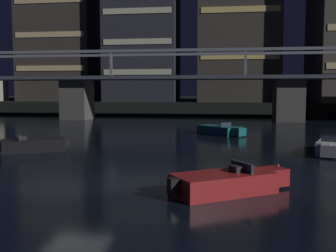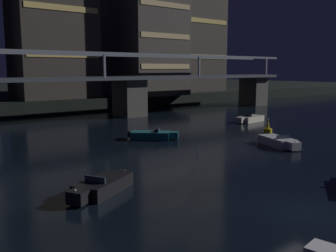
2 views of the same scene
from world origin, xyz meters
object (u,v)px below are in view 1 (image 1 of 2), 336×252
speedboat_near_center (333,147)px  speedboat_mid_left (220,130)px  tower_west_low (60,21)px  speedboat_near_right (228,182)px  river_bridge (179,89)px  tower_west_tall (143,30)px  speedboat_mid_center (30,145)px

speedboat_near_center → speedboat_mid_left: size_ratio=1.15×
speedboat_near_center → tower_west_low: bearing=129.4°
speedboat_near_center → speedboat_near_right: same height
river_bridge → speedboat_mid_left: size_ratio=20.87×
speedboat_mid_left → tower_west_low: bearing=130.4°
speedboat_mid_left → river_bridge: bearing=107.7°
river_bridge → speedboat_mid_left: 19.24m
tower_west_low → speedboat_mid_left: size_ratio=6.57×
tower_west_tall → speedboat_near_center: tower_west_tall is taller
speedboat_mid_center → tower_west_tall: bearing=91.7°
tower_west_low → speedboat_mid_left: (29.42, -34.52, -16.26)m
speedboat_near_right → speedboat_mid_center: size_ratio=0.98×
tower_west_low → speedboat_mid_center: 52.12m
river_bridge → speedboat_mid_center: 30.86m
speedboat_mid_left → speedboat_near_center: bearing=-54.5°
river_bridge → tower_west_low: (-23.68, 16.56, 12.40)m
tower_west_low → speedboat_near_right: bearing=-61.8°
river_bridge → speedboat_mid_center: bearing=-102.4°
tower_west_tall → speedboat_mid_center: (1.33, -44.18, -14.10)m
river_bridge → speedboat_mid_center: river_bridge is taller
speedboat_mid_left → speedboat_mid_center: 17.16m
speedboat_near_center → speedboat_near_right: size_ratio=1.07×
tower_west_low → speedboat_mid_left: bearing=-49.6°
river_bridge → tower_west_low: bearing=145.0°
tower_west_tall → speedboat_mid_center: 46.40m
speedboat_near_center → speedboat_mid_center: bearing=-174.6°
tower_west_tall → speedboat_mid_left: (13.64, -32.23, -14.10)m
speedboat_near_right → tower_west_low: bearing=118.2°
tower_west_tall → speedboat_near_right: bearing=-75.2°
river_bridge → speedboat_near_right: river_bridge is taller
speedboat_near_right → speedboat_mid_left: (-0.44, 21.10, 0.00)m
speedboat_mid_left → speedboat_mid_center: (-12.31, -11.95, 0.00)m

